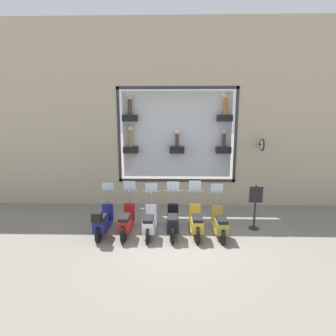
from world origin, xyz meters
TOP-DOWN VIEW (x-y plane):
  - ground_plane at (0.00, 0.00)m, footprint 120.00×120.00m
  - building_facade at (3.60, -0.00)m, footprint 1.18×36.00m
  - scooter_olive_0 at (0.27, -1.36)m, footprint 1.79×0.60m
  - scooter_yellow_1 at (0.28, -0.60)m, footprint 1.81×0.60m
  - scooter_black_2 at (0.28, 0.15)m, footprint 1.81×0.61m
  - scooter_white_3 at (0.27, 0.91)m, footprint 1.79×0.60m
  - scooter_red_4 at (0.28, 1.67)m, footprint 1.81×0.60m
  - scooter_navy_5 at (0.21, 2.43)m, footprint 1.80×0.61m
  - shop_sign_post at (0.85, -2.64)m, footprint 0.36×0.45m

SIDE VIEW (x-z plane):
  - ground_plane at x=0.00m, z-range 0.00..0.00m
  - scooter_olive_0 at x=0.27m, z-range -0.35..1.18m
  - scooter_white_3 at x=0.27m, z-range -0.35..1.19m
  - scooter_yellow_1 at x=0.28m, z-range -0.38..1.27m
  - scooter_black_2 at x=0.28m, z-range -0.36..1.25m
  - scooter_red_4 at x=0.28m, z-range -0.36..1.26m
  - scooter_navy_5 at x=0.21m, z-range -0.31..1.25m
  - shop_sign_post at x=0.85m, z-range 0.05..1.60m
  - building_facade at x=3.60m, z-range 0.05..7.79m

